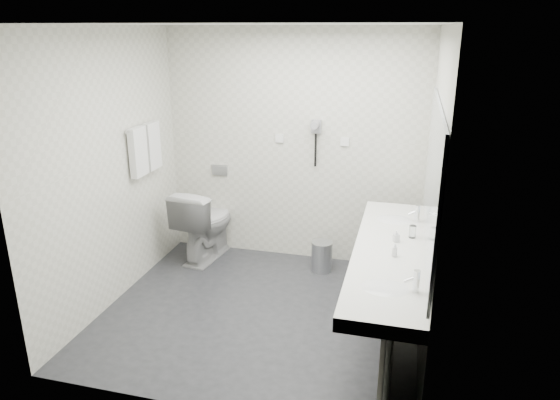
# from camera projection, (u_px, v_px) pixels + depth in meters

# --- Properties ---
(floor) EXTENTS (2.80, 2.80, 0.00)m
(floor) POSITION_uv_depth(u_px,v_px,m) (260.00, 312.00, 4.69)
(floor) COLOR #25262A
(floor) RESTS_ON ground
(ceiling) EXTENTS (2.80, 2.80, 0.00)m
(ceiling) POSITION_uv_depth(u_px,v_px,m) (256.00, 24.00, 3.88)
(ceiling) COLOR silver
(ceiling) RESTS_ON wall_back
(wall_back) EXTENTS (2.80, 0.00, 2.80)m
(wall_back) POSITION_uv_depth(u_px,v_px,m) (293.00, 148.00, 5.48)
(wall_back) COLOR beige
(wall_back) RESTS_ON floor
(wall_front) EXTENTS (2.80, 0.00, 2.80)m
(wall_front) POSITION_uv_depth(u_px,v_px,m) (196.00, 241.00, 3.09)
(wall_front) COLOR beige
(wall_front) RESTS_ON floor
(wall_left) EXTENTS (0.00, 2.60, 2.60)m
(wall_left) POSITION_uv_depth(u_px,v_px,m) (110.00, 170.00, 4.62)
(wall_left) COLOR beige
(wall_left) RESTS_ON floor
(wall_right) EXTENTS (0.00, 2.60, 2.60)m
(wall_right) POSITION_uv_depth(u_px,v_px,m) (431.00, 195.00, 3.95)
(wall_right) COLOR beige
(wall_right) RESTS_ON floor
(vanity_counter) EXTENTS (0.55, 2.20, 0.10)m
(vanity_counter) POSITION_uv_depth(u_px,v_px,m) (390.00, 254.00, 3.98)
(vanity_counter) COLOR silver
(vanity_counter) RESTS_ON floor
(vanity_panel) EXTENTS (0.03, 2.15, 0.75)m
(vanity_panel) POSITION_uv_depth(u_px,v_px,m) (389.00, 303.00, 4.11)
(vanity_panel) COLOR gray
(vanity_panel) RESTS_ON floor
(vanity_post_near) EXTENTS (0.06, 0.06, 0.75)m
(vanity_post_near) POSITION_uv_depth(u_px,v_px,m) (385.00, 387.00, 3.15)
(vanity_post_near) COLOR silver
(vanity_post_near) RESTS_ON floor
(vanity_post_far) EXTENTS (0.06, 0.06, 0.75)m
(vanity_post_far) POSITION_uv_depth(u_px,v_px,m) (398.00, 251.00, 5.05)
(vanity_post_far) COLOR silver
(vanity_post_far) RESTS_ON floor
(mirror) EXTENTS (0.02, 2.20, 1.05)m
(mirror) POSITION_uv_depth(u_px,v_px,m) (432.00, 177.00, 3.71)
(mirror) COLOR #B2BCC6
(mirror) RESTS_ON wall_right
(basin_near) EXTENTS (0.40, 0.31, 0.05)m
(basin_near) POSITION_uv_depth(u_px,v_px,m) (385.00, 290.00, 3.37)
(basin_near) COLOR silver
(basin_near) RESTS_ON vanity_counter
(basin_far) EXTENTS (0.40, 0.31, 0.05)m
(basin_far) POSITION_uv_depth(u_px,v_px,m) (394.00, 221.00, 4.56)
(basin_far) COLOR silver
(basin_far) RESTS_ON vanity_counter
(faucet_near) EXTENTS (0.04, 0.04, 0.15)m
(faucet_near) POSITION_uv_depth(u_px,v_px,m) (416.00, 281.00, 3.29)
(faucet_near) COLOR silver
(faucet_near) RESTS_ON vanity_counter
(faucet_far) EXTENTS (0.04, 0.04, 0.15)m
(faucet_far) POSITION_uv_depth(u_px,v_px,m) (417.00, 214.00, 4.49)
(faucet_far) COLOR silver
(faucet_far) RESTS_ON vanity_counter
(soap_bottle_a) EXTENTS (0.06, 0.06, 0.10)m
(soap_bottle_a) POSITION_uv_depth(u_px,v_px,m) (396.00, 236.00, 4.07)
(soap_bottle_a) COLOR silver
(soap_bottle_a) RESTS_ON vanity_counter
(soap_bottle_c) EXTENTS (0.05, 0.05, 0.11)m
(soap_bottle_c) POSITION_uv_depth(u_px,v_px,m) (395.00, 250.00, 3.81)
(soap_bottle_c) COLOR silver
(soap_bottle_c) RESTS_ON vanity_counter
(glass_left) EXTENTS (0.07, 0.07, 0.10)m
(glass_left) POSITION_uv_depth(u_px,v_px,m) (413.00, 232.00, 4.15)
(glass_left) COLOR silver
(glass_left) RESTS_ON vanity_counter
(toilet) EXTENTS (0.57, 0.87, 0.82)m
(toilet) POSITION_uv_depth(u_px,v_px,m) (205.00, 223.00, 5.68)
(toilet) COLOR silver
(toilet) RESTS_ON floor
(flush_plate) EXTENTS (0.18, 0.02, 0.12)m
(flush_plate) POSITION_uv_depth(u_px,v_px,m) (220.00, 170.00, 5.76)
(flush_plate) COLOR #B2B5BA
(flush_plate) RESTS_ON wall_back
(pedal_bin) EXTENTS (0.24, 0.24, 0.31)m
(pedal_bin) POSITION_uv_depth(u_px,v_px,m) (322.00, 257.00, 5.44)
(pedal_bin) COLOR #B2B5BA
(pedal_bin) RESTS_ON floor
(bin_lid) EXTENTS (0.22, 0.22, 0.02)m
(bin_lid) POSITION_uv_depth(u_px,v_px,m) (322.00, 243.00, 5.39)
(bin_lid) COLOR #B2B5BA
(bin_lid) RESTS_ON pedal_bin
(towel_rail) EXTENTS (0.02, 0.62, 0.02)m
(towel_rail) POSITION_uv_depth(u_px,v_px,m) (143.00, 127.00, 5.01)
(towel_rail) COLOR silver
(towel_rail) RESTS_ON wall_left
(towel_near) EXTENTS (0.07, 0.24, 0.48)m
(towel_near) POSITION_uv_depth(u_px,v_px,m) (138.00, 152.00, 4.95)
(towel_near) COLOR silver
(towel_near) RESTS_ON towel_rail
(towel_far) EXTENTS (0.07, 0.24, 0.48)m
(towel_far) POSITION_uv_depth(u_px,v_px,m) (152.00, 146.00, 5.21)
(towel_far) COLOR silver
(towel_far) RESTS_ON towel_rail
(dryer_cradle) EXTENTS (0.10, 0.04, 0.14)m
(dryer_cradle) POSITION_uv_depth(u_px,v_px,m) (316.00, 126.00, 5.31)
(dryer_cradle) COLOR gray
(dryer_cradle) RESTS_ON wall_back
(dryer_barrel) EXTENTS (0.08, 0.14, 0.08)m
(dryer_barrel) POSITION_uv_depth(u_px,v_px,m) (315.00, 125.00, 5.23)
(dryer_barrel) COLOR gray
(dryer_barrel) RESTS_ON dryer_cradle
(dryer_cord) EXTENTS (0.02, 0.02, 0.35)m
(dryer_cord) POSITION_uv_depth(u_px,v_px,m) (316.00, 150.00, 5.37)
(dryer_cord) COLOR black
(dryer_cord) RESTS_ON dryer_cradle
(switch_plate_a) EXTENTS (0.09, 0.02, 0.09)m
(switch_plate_a) POSITION_uv_depth(u_px,v_px,m) (280.00, 138.00, 5.47)
(switch_plate_a) COLOR silver
(switch_plate_a) RESTS_ON wall_back
(switch_plate_b) EXTENTS (0.09, 0.02, 0.09)m
(switch_plate_b) POSITION_uv_depth(u_px,v_px,m) (345.00, 142.00, 5.30)
(switch_plate_b) COLOR silver
(switch_plate_b) RESTS_ON wall_back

